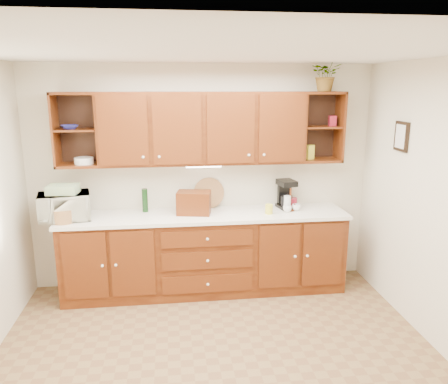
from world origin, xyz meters
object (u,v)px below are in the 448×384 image
object	(u,v)px
microwave	(64,207)
bread_box	(194,203)
coffee_maker	(286,194)
potted_plant	(326,75)

from	to	relation	value
microwave	bread_box	world-z (taller)	microwave
microwave	coffee_maker	bearing A→B (deg)	-7.29
bread_box	coffee_maker	size ratio (longest dim) A/B	1.09
microwave	coffee_maker	distance (m)	2.50
bread_box	potted_plant	bearing A→B (deg)	13.71
bread_box	coffee_maker	world-z (taller)	coffee_maker
microwave	bread_box	bearing A→B (deg)	-9.42
bread_box	microwave	bearing A→B (deg)	-167.24
potted_plant	coffee_maker	bearing A→B (deg)	172.18
microwave	potted_plant	world-z (taller)	potted_plant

